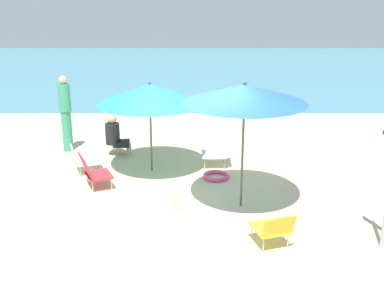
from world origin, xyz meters
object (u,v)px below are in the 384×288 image
Objects in this scene: umbrella_teal at (149,94)px; beach_chair_b at (273,227)px; beach_chair_d at (92,171)px; person_a at (115,134)px; beach_chair_a at (83,159)px; beach_chair_c at (219,151)px; umbrella_blue at (244,94)px; beach_bag at (173,202)px; person_b at (65,113)px; swim_ring at (216,176)px.

beach_chair_b is at bearing -56.95° from umbrella_teal.
person_a reaches higher than beach_chair_d.
beach_chair_a is 2.75m from beach_chair_c.
umbrella_blue reaches higher than beach_bag.
umbrella_blue reaches higher than person_b.
beach_bag is at bearing -62.49° from beach_chair_a.
beach_chair_a is at bearing 8.04° from beach_chair_c.
umbrella_teal reaches higher than beach_chair_b.
umbrella_teal is 1.20× the size of person_b.
beach_chair_a is 1.20m from person_a.
umbrella_blue is 2.31× the size of person_a.
beach_chair_c is 2.66m from beach_chair_d.
swim_ring is at bearing -12.12° from beach_chair_d.
beach_chair_b is 4.89m from person_a.
person_a is at bearing -7.08° from person_b.
person_b reaches higher than beach_chair_b.
beach_chair_b is 0.41× the size of person_b.
person_b reaches higher than beach_chair_d.
umbrella_blue reaches higher than umbrella_teal.
swim_ring is at bearing -19.70° from person_b.
person_a reaches higher than beach_chair_a.
beach_bag is (-0.78, -1.45, 0.12)m from swim_ring.
umbrella_teal is at bearing 17.91° from beach_chair_d.
beach_chair_d reaches higher than beach_chair_b.
beach_chair_a is at bearing -117.01° from person_a.
beach_bag is (-0.87, -2.14, -0.15)m from beach_chair_c.
person_b is at bearing 148.04° from umbrella_teal.
umbrella_teal is 3.48× the size of beach_chair_c.
swim_ring is (-0.36, 1.24, -1.89)m from umbrella_blue.
beach_chair_c is at bearing 67.97° from beach_bag.
person_b reaches higher than person_a.
beach_chair_c reaches higher than beach_chair_b.
beach_bag is at bearing -118.15° from swim_ring.
beach_chair_d is (-2.97, 2.11, 0.03)m from beach_chair_b.
beach_chair_b is (1.96, -3.02, -1.27)m from umbrella_teal.
beach_chair_a is at bearing 136.77° from beach_bag.
beach_chair_c is 0.74m from swim_ring.
beach_chair_d is 2.14× the size of beach_bag.
person_b is 3.77m from swim_ring.
beach_bag is (1.38, -2.83, -0.31)m from person_a.
person_a reaches higher than beach_bag.
person_b is at bearing 25.75° from beach_chair_b.
person_b is (-3.37, 0.98, 0.57)m from beach_chair_c.
beach_chair_d reaches higher than beach_chair_a.
beach_chair_c is at bearing 82.59° from swim_ring.
umbrella_teal is at bearing -51.40° from person_a.
umbrella_teal is at bearing 15.92° from beach_chair_b.
umbrella_teal is 2.94× the size of beach_chair_b.
umbrella_teal is 2.37m from umbrella_blue.
beach_chair_d is at bearing -58.15° from person_b.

